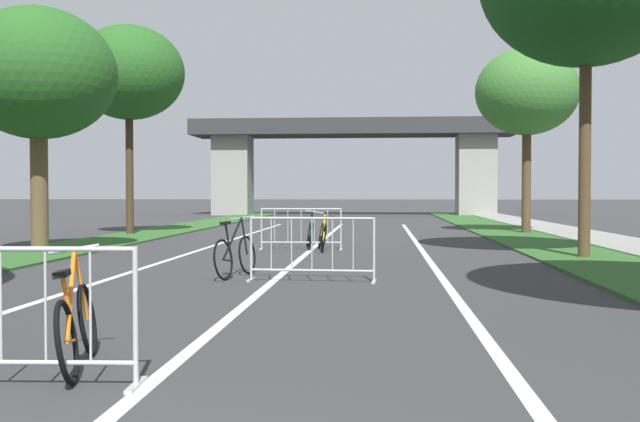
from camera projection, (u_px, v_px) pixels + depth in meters
grass_verge_left at (142, 235)px, 24.56m from camera, size 2.29×54.56×0.05m
grass_verge_right at (520, 237)px, 23.55m from camera, size 2.29×54.56×0.05m
sidewalk_path_right at (591, 237)px, 23.37m from camera, size 2.16×54.56×0.08m
lane_stripe_center at (307, 253)px, 17.54m from camera, size 0.14×31.56×0.01m
lane_stripe_right_lane at (424, 254)px, 17.31m from camera, size 0.14×31.56×0.01m
lane_stripe_left_lane at (193, 252)px, 17.76m from camera, size 0.14×31.56×0.01m
overpass_bridge at (353, 148)px, 46.63m from camera, size 20.32×3.95×6.02m
tree_left_oak_mid at (38, 75)px, 17.35m from camera, size 3.65×3.65×5.81m
tree_left_cypress_far at (129, 73)px, 24.84m from camera, size 3.73×3.73×7.08m
tree_right_oak_near at (527, 92)px, 25.64m from camera, size 3.57×3.57×6.49m
crowd_barrier_nearest at (1, 318)px, 5.48m from camera, size 2.10×0.56×1.05m
crowd_barrier_second at (312, 250)px, 11.96m from camera, size 2.10×0.54×1.05m
crowd_barrier_third at (301, 229)px, 18.65m from camera, size 2.10×0.51×1.05m
bicycle_yellow_1 at (323, 236)px, 18.24m from camera, size 0.50×1.77×0.94m
bicycle_black_3 at (235, 254)px, 12.57m from camera, size 0.50×1.65×1.04m
bicycle_green_4 at (310, 234)px, 19.04m from camera, size 0.60×1.76×1.01m
bicycle_orange_5 at (77, 325)px, 6.01m from camera, size 0.68×1.64×1.00m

